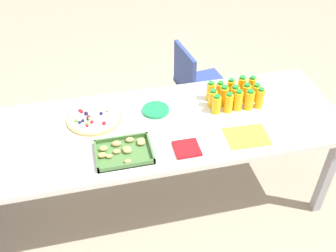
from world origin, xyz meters
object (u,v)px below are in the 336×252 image
(juice_bottle_5, at_px, (256,93))
(napkin_stack, at_px, (187,148))
(juice_bottle_8, at_px, (224,96))
(juice_bottle_9, at_px, (213,99))
(juice_bottle_0, at_px, (252,86))
(chair_near_left, at_px, (197,82))
(juice_bottle_6, at_px, (246,93))
(juice_bottle_14, at_px, (216,104))
(juice_bottle_10, at_px, (260,98))
(juice_bottle_11, at_px, (249,100))
(juice_bottle_7, at_px, (234,95))
(party_table, at_px, (153,133))
(paper_folder, at_px, (247,136))
(juice_bottle_4, at_px, (211,91))
(juice_bottle_2, at_px, (231,89))
(juice_bottle_13, at_px, (229,103))
(juice_bottle_1, at_px, (242,86))
(plate_stack, at_px, (156,110))
(fruit_pizza, at_px, (94,117))
(juice_bottle_12, at_px, (238,101))
(juice_bottle_3, at_px, (220,91))
(snack_tray, at_px, (123,151))

(juice_bottle_5, xyz_separation_m, napkin_stack, (0.58, 0.37, -0.05))
(juice_bottle_8, distance_m, juice_bottle_9, 0.08)
(juice_bottle_0, bearing_deg, chair_near_left, -70.30)
(juice_bottle_6, bearing_deg, juice_bottle_14, 16.98)
(juice_bottle_5, relative_size, juice_bottle_6, 0.94)
(juice_bottle_5, height_order, juice_bottle_14, juice_bottle_14)
(juice_bottle_10, bearing_deg, juice_bottle_11, -0.49)
(juice_bottle_7, relative_size, juice_bottle_9, 1.05)
(party_table, distance_m, paper_folder, 0.60)
(juice_bottle_4, height_order, juice_bottle_8, juice_bottle_8)
(juice_bottle_10, bearing_deg, juice_bottle_2, -45.49)
(juice_bottle_10, xyz_separation_m, juice_bottle_13, (0.22, -0.00, -0.00))
(chair_near_left, distance_m, juice_bottle_1, 0.68)
(chair_near_left, distance_m, plate_stack, 0.83)
(juice_bottle_10, bearing_deg, juice_bottle_14, -1.86)
(juice_bottle_6, bearing_deg, juice_bottle_4, -18.25)
(plate_stack, bearing_deg, fruit_pizza, -1.43)
(juice_bottle_12, height_order, juice_bottle_13, juice_bottle_12)
(fruit_pizza, bearing_deg, juice_bottle_1, -177.83)
(juice_bottle_5, distance_m, paper_folder, 0.40)
(party_table, bearing_deg, juice_bottle_7, -169.38)
(juice_bottle_12, bearing_deg, juice_bottle_7, -91.01)
(juice_bottle_3, distance_m, snack_tray, 0.82)
(juice_bottle_1, relative_size, juice_bottle_10, 1.01)
(chair_near_left, xyz_separation_m, juice_bottle_3, (0.02, 0.58, 0.31))
(juice_bottle_11, bearing_deg, napkin_stack, 30.21)
(juice_bottle_9, distance_m, plate_stack, 0.39)
(juice_bottle_6, distance_m, plate_stack, 0.62)
(party_table, distance_m, plate_stack, 0.17)
(party_table, height_order, juice_bottle_13, juice_bottle_13)
(paper_folder, bearing_deg, juice_bottle_10, -125.26)
(juice_bottle_6, bearing_deg, juice_bottle_8, -0.70)
(juice_bottle_11, xyz_separation_m, juice_bottle_14, (0.22, -0.01, -0.01))
(juice_bottle_3, height_order, juice_bottle_5, same)
(juice_bottle_1, bearing_deg, napkin_stack, 41.41)
(juice_bottle_13, bearing_deg, juice_bottle_6, -152.32)
(juice_bottle_12, height_order, snack_tray, juice_bottle_12)
(paper_folder, bearing_deg, juice_bottle_6, -109.66)
(juice_bottle_4, bearing_deg, juice_bottle_0, 178.94)
(juice_bottle_6, bearing_deg, juice_bottle_2, -39.99)
(juice_bottle_0, relative_size, juice_bottle_8, 0.99)
(plate_stack, bearing_deg, juice_bottle_4, -173.11)
(chair_near_left, bearing_deg, juice_bottle_14, -15.70)
(juice_bottle_10, relative_size, fruit_pizza, 0.42)
(chair_near_left, bearing_deg, juice_bottle_13, -9.37)
(chair_near_left, bearing_deg, paper_folder, -7.52)
(party_table, relative_size, juice_bottle_8, 16.79)
(juice_bottle_11, bearing_deg, juice_bottle_12, -5.69)
(juice_bottle_7, distance_m, plate_stack, 0.54)
(juice_bottle_0, bearing_deg, juice_bottle_10, 88.34)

